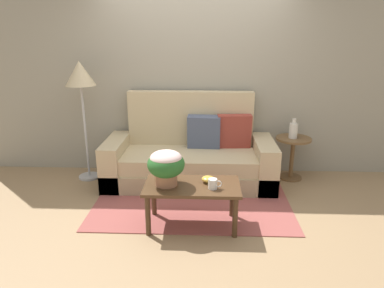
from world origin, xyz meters
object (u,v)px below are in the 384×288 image
Objects in this scene: coffee_table at (192,191)px; coffee_mug at (213,184)px; couch at (191,157)px; floor_lamp at (80,80)px; snack_bowl at (208,179)px; potted_plant at (166,164)px; table_vase at (293,130)px; side_table at (293,151)px.

coffee_mug is at bearing -22.40° from coffee_table.
couch is 1.15m from coffee_table.
coffee_table is 0.25m from coffee_mug.
floor_lamp is at bearing 142.44° from coffee_mug.
couch reaches higher than snack_bowl.
potted_plant is 1.41× the size of table_vase.
snack_bowl is at bearing 108.10° from coffee_mug.
couch is at bearing 80.49° from potted_plant.
coffee_mug is 1.02× the size of snack_bowl.
floor_lamp is (-1.40, 0.05, 1.00)m from couch.
coffee_mug is 0.15m from snack_bowl.
floor_lamp is 11.74× the size of coffee_mug.
potted_plant is 2.83× the size of snack_bowl.
side_table is at bearing 22.76° from table_vase.
couch is at bearing -174.57° from table_vase.
floor_lamp is at bearing 178.03° from couch.
side_table is 4.42× the size of snack_bowl.
floor_lamp reaches higher than coffee_table.
floor_lamp is 2.26m from coffee_mug.
potted_plant is at bearing -99.51° from couch.
table_vase is at bearing 47.32° from snack_bowl.
snack_bowl is 1.67m from table_vase.
couch is at bearing 93.04° from coffee_table.
couch reaches higher than coffee_table.
potted_plant is at bearing 171.11° from coffee_mug.
snack_bowl is (-1.14, -1.22, 0.09)m from side_table.
couch is 2.27× the size of coffee_table.
couch reaches higher than table_vase.
couch reaches higher than coffee_mug.
couch is 3.76× the size of side_table.
coffee_table is at bearing 157.60° from coffee_mug.
coffee_table is 7.14× the size of coffee_mug.
side_table is at bearing 47.07° from snack_bowl.
side_table is 2.04m from potted_plant.
table_vase reaches higher than potted_plant.
floor_lamp is at bearing -178.21° from side_table.
floor_lamp is 2.82m from table_vase.
floor_lamp reaches higher than coffee_mug.
floor_lamp is at bearing -178.35° from table_vase.
couch is 1.38× the size of floor_lamp.
side_table is 0.29m from table_vase.
snack_bowl is at bearing -78.61° from couch.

